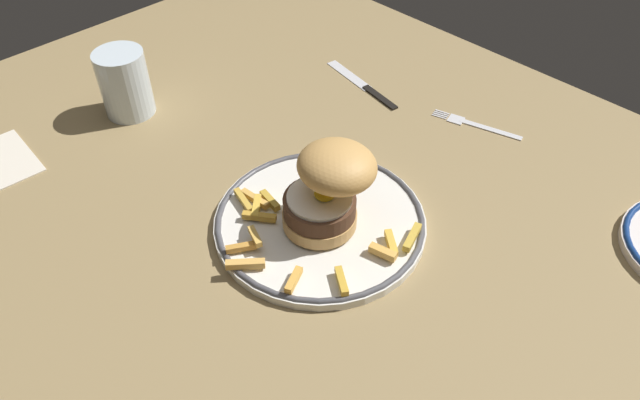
% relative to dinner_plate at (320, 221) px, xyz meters
% --- Properties ---
extents(ground_plane, '(1.37, 1.03, 0.04)m').
position_rel_dinner_plate_xyz_m(ground_plane, '(-0.01, 0.03, -0.03)').
color(ground_plane, '#92794F').
extents(dinner_plate, '(0.28, 0.28, 0.02)m').
position_rel_dinner_plate_xyz_m(dinner_plate, '(0.00, 0.00, 0.00)').
color(dinner_plate, white).
rests_on(dinner_plate, ground_plane).
extents(burger, '(0.11, 0.12, 0.12)m').
position_rel_dinner_plate_xyz_m(burger, '(0.01, 0.00, 0.07)').
color(burger, tan).
rests_on(burger, dinner_plate).
extents(fries_pile, '(0.23, 0.26, 0.02)m').
position_rel_dinner_plate_xyz_m(fries_pile, '(0.00, -0.03, 0.01)').
color(fries_pile, gold).
rests_on(fries_pile, dinner_plate).
extents(water_glass, '(0.08, 0.08, 0.11)m').
position_rel_dinner_plate_xyz_m(water_glass, '(-0.40, -0.04, 0.04)').
color(water_glass, silver).
rests_on(water_glass, ground_plane).
extents(fork, '(0.14, 0.05, 0.00)m').
position_rel_dinner_plate_xyz_m(fork, '(0.01, 0.33, -0.01)').
color(fork, silver).
rests_on(fork, ground_plane).
extents(knife, '(0.18, 0.05, 0.01)m').
position_rel_dinner_plate_xyz_m(knife, '(-0.17, 0.28, -0.01)').
color(knife, black).
rests_on(knife, ground_plane).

